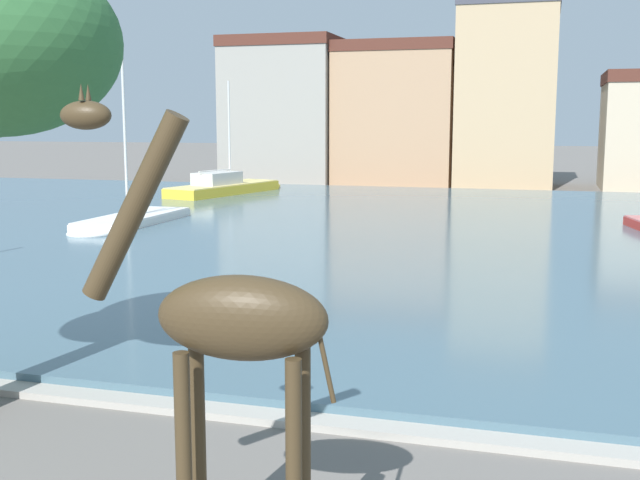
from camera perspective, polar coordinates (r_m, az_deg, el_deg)
The scene contains 8 objects.
harbor_water at distance 32.16m, azimuth 5.43°, elevation 0.62°, with size 78.16×40.24×0.26m, color #476675.
quay_edge_coping at distance 13.21m, azimuth -11.62°, elevation -11.65°, with size 78.16×0.50×0.12m, color #ADA89E.
giraffe_statue at distance 8.07m, azimuth -6.70°, elevation -6.24°, with size 2.85×0.83×4.98m.
sailboat_yellow at distance 48.12m, azimuth -6.52°, elevation 3.77°, with size 4.51×10.01×6.97m.
sailboat_white at distance 33.88m, azimuth -13.92°, elevation 1.19°, with size 2.13×7.63×8.16m.
townhouse_end_terrace at distance 60.05m, azimuth -2.52°, elevation 9.38°, with size 8.42×7.24×10.69m.
townhouse_corner_house at distance 57.95m, azimuth 5.59°, elevation 9.11°, with size 8.62×6.30×10.17m.
townhouse_tall_gabled at distance 57.21m, azimuth 13.43°, elevation 10.32°, with size 6.73×6.95×12.96m.
Camera 1 is at (5.87, -2.33, 4.61)m, focal length 44.05 mm.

